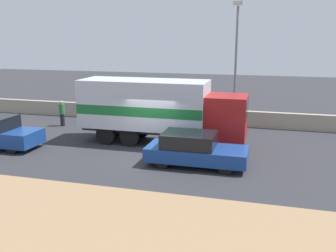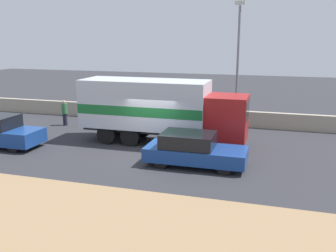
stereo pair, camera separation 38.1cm
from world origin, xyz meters
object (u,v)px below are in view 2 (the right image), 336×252
object	(u,v)px
box_truck	(158,108)
car_hatchback	(193,150)
street_lamp	(238,58)
pedestrian	(65,112)

from	to	relation	value
box_truck	car_hatchback	size ratio (longest dim) A/B	1.98
street_lamp	car_hatchback	xyz separation A→B (m)	(-1.01, -6.82, -3.56)
street_lamp	box_truck	size ratio (longest dim) A/B	0.86
box_truck	car_hatchback	distance (m)	4.06
box_truck	pedestrian	xyz separation A→B (m)	(-6.92, 2.20, -1.05)
street_lamp	pedestrian	xyz separation A→B (m)	(-10.51, -1.70, -3.44)
car_hatchback	pedestrian	world-z (taller)	pedestrian
street_lamp	pedestrian	bearing A→B (deg)	-170.79
box_truck	car_hatchback	xyz separation A→B (m)	(2.57, -2.91, -1.17)
pedestrian	car_hatchback	bearing A→B (deg)	-28.31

